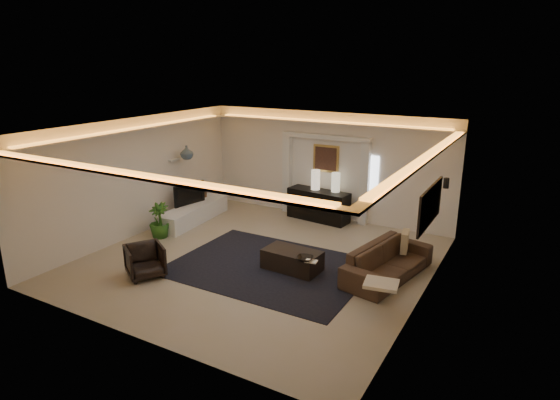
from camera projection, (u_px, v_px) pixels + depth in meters
The scene contains 33 objects.
floor at pixel (259, 260), 10.34m from camera, with size 7.00×7.00×0.00m, color tan.
ceiling at pixel (257, 128), 9.52m from camera, with size 7.00×7.00×0.00m, color white.
wall_back at pixel (326, 166), 12.85m from camera, with size 7.00×7.00×0.00m, color silver.
wall_front at pixel (132, 253), 7.01m from camera, with size 7.00×7.00×0.00m, color silver.
wall_left at pixel (137, 177), 11.59m from camera, with size 7.00×7.00×0.00m, color silver.
wall_right at pixel (427, 224), 8.27m from camera, with size 7.00×7.00×0.00m, color silver.
cove_soffit at pixel (257, 141), 9.60m from camera, with size 7.00×7.00×0.04m, color silver.
daylight_slit at pixel (374, 175), 12.22m from camera, with size 0.25×0.03×1.00m, color white.
area_rug at pixel (270, 267), 9.98m from camera, with size 4.00×3.00×0.01m, color black.
pilaster_left at pixel (287, 174), 13.41m from camera, with size 0.22×0.20×2.20m, color silver.
pilaster_right at pixel (365, 184), 12.32m from camera, with size 0.22×0.20×2.20m, color silver.
alcove_header at pixel (326, 137), 12.54m from camera, with size 2.52×0.20×0.12m, color silver.
painting_frame at pixel (326, 159), 12.77m from camera, with size 0.74×0.04×0.74m, color tan.
painting_canvas at pixel (326, 159), 12.74m from camera, with size 0.62×0.02×0.62m, color #4C2D1E.
art_panel_frame at pixel (430, 206), 8.46m from camera, with size 0.04×1.64×0.74m, color black.
art_panel_gold at pixel (429, 205), 8.48m from camera, with size 0.02×1.50×0.62m, color tan.
wall_sconce at pixel (446, 183), 10.10m from camera, with size 0.12×0.12×0.22m, color black.
wall_niche at pixel (177, 159), 12.67m from camera, with size 0.10×0.55×0.04m, color silver.
console at pixel (318, 206), 12.86m from camera, with size 1.72×0.54×0.86m, color black.
lamp_left at pixel (316, 180), 12.77m from camera, with size 0.24×0.24×0.54m, color beige.
lamp_right at pixel (336, 182), 12.55m from camera, with size 0.23×0.23×0.52m, color beige.
media_ledge at pixel (194, 213), 12.78m from camera, with size 0.62×2.48×0.46m, color white.
tv at pixel (187, 193), 12.79m from camera, with size 0.13×1.01×0.58m, color black.
figurine at pixel (204, 191), 13.44m from camera, with size 0.12×0.12×0.33m, color #452E1E.
ginger_jar at pixel (187, 152), 12.54m from camera, with size 0.35×0.35×0.36m, color #4C5A61.
plant at pixel (159, 220), 11.56m from camera, with size 0.49×0.49×0.87m, color #295B19.
sofa at pixel (388, 262), 9.46m from camera, with size 0.89×2.28×0.67m, color black.
throw_blanket at pixel (381, 284), 8.03m from camera, with size 0.56×0.46×0.06m, color #FEEFC6.
throw_pillow at pixel (405, 241), 9.92m from camera, with size 0.13×0.44×0.44m, color tan.
coffee_table at pixel (292, 260), 9.82m from camera, with size 1.18×0.65×0.44m, color black.
bowl at pixel (305, 259), 9.27m from camera, with size 0.33×0.33×0.08m, color black.
magazine at pixel (311, 262), 9.21m from camera, with size 0.23×0.17×0.03m, color white.
armchair at pixel (145, 261), 9.49m from camera, with size 0.70×0.72×0.66m, color black.
Camera 1 is at (5.12, -8.06, 4.20)m, focal length 30.34 mm.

